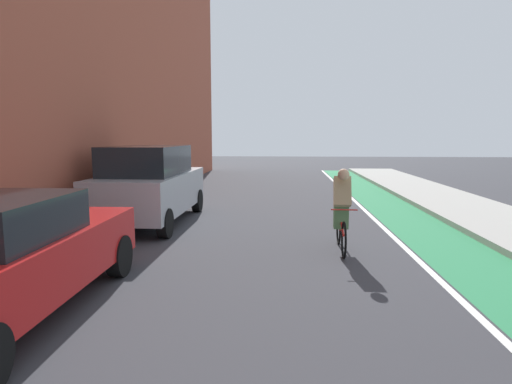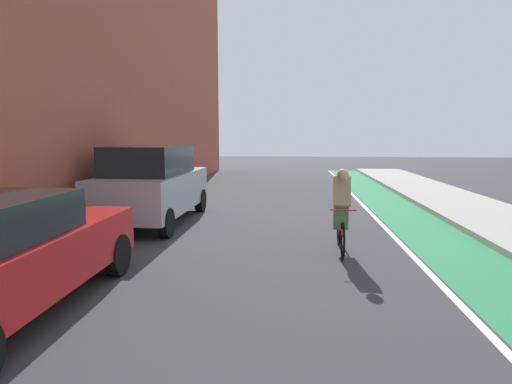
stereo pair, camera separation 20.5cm
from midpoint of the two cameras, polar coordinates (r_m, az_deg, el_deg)
ground_plane at (r=8.79m, az=1.94°, el=-7.21°), size 76.56×76.56×0.00m
bike_lane_paint at (r=11.20m, az=20.54°, el=-4.47°), size 1.60×34.80×0.00m
lane_divider_stripe at (r=10.98m, az=16.03°, el=-4.52°), size 0.12×34.80×0.00m
sidewalk_right at (r=11.99m, az=30.48°, el=-3.94°), size 2.70×34.80×0.14m
building_facade_left at (r=12.67m, az=-28.60°, el=21.18°), size 4.15×34.80×10.84m
parked_suv_silver at (r=11.26m, az=-14.42°, el=1.07°), size 1.92×4.44×1.98m
cyclist_trailing at (r=8.40m, az=10.66°, el=-2.09°), size 0.48×1.74×1.62m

